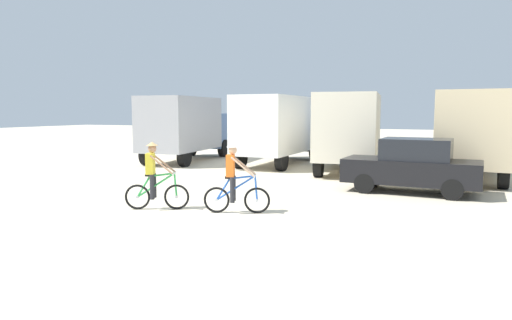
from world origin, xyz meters
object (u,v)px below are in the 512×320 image
object	(u,v)px
box_truck_grey_hauler	(186,126)
box_truck_white_box	(279,127)
sedan_parked	(412,166)
cyclist_orange_shirt	(154,178)
box_truck_cream_rv	(350,129)
box_truck_tan_camper	(472,131)
cyclist_cowboy_hat	(234,181)

from	to	relation	value
box_truck_grey_hauler	box_truck_white_box	bearing A→B (deg)	5.21
sedan_parked	cyclist_orange_shirt	distance (m)	8.16
box_truck_grey_hauler	box_truck_cream_rv	xyz separation A→B (m)	(8.78, -0.65, 0.00)
box_truck_white_box	cyclist_orange_shirt	distance (m)	11.17
box_truck_tan_camper	cyclist_orange_shirt	size ratio (longest dim) A/B	3.75
cyclist_orange_shirt	box_truck_white_box	bearing A→B (deg)	92.71
box_truck_grey_hauler	sedan_parked	world-z (taller)	box_truck_grey_hauler
box_truck_grey_hauler	box_truck_cream_rv	world-z (taller)	same
box_truck_cream_rv	box_truck_tan_camper	world-z (taller)	same
cyclist_orange_shirt	sedan_parked	bearing A→B (deg)	40.98
box_truck_grey_hauler	box_truck_tan_camper	distance (m)	13.62
box_truck_cream_rv	box_truck_tan_camper	xyz separation A→B (m)	(4.80, -0.37, 0.00)
box_truck_white_box	sedan_parked	size ratio (longest dim) A/B	1.58
box_truck_grey_hauler	box_truck_tan_camper	xyz separation A→B (m)	(13.58, -1.02, 0.00)
box_truck_tan_camper	cyclist_orange_shirt	distance (m)	12.58
box_truck_white_box	box_truck_cream_rv	distance (m)	3.91
box_truck_tan_camper	cyclist_orange_shirt	world-z (taller)	box_truck_tan_camper
box_truck_grey_hauler	sedan_parked	size ratio (longest dim) A/B	1.61
box_truck_white_box	cyclist_orange_shirt	xyz separation A→B (m)	(0.53, -11.11, -1.03)
cyclist_cowboy_hat	sedan_parked	bearing A→B (deg)	50.90
cyclist_orange_shirt	cyclist_cowboy_hat	world-z (taller)	same
sedan_parked	cyclist_orange_shirt	size ratio (longest dim) A/B	2.36
cyclist_orange_shirt	box_truck_cream_rv	bearing A→B (deg)	72.13
box_truck_grey_hauler	cyclist_cowboy_hat	bearing A→B (deg)	-52.94
box_truck_grey_hauler	box_truck_white_box	distance (m)	5.05
box_truck_grey_hauler	cyclist_orange_shirt	world-z (taller)	box_truck_grey_hauler
box_truck_cream_rv	sedan_parked	size ratio (longest dim) A/B	1.62
box_truck_white_box	box_truck_tan_camper	xyz separation A→B (m)	(8.55, -1.47, 0.00)
cyclist_orange_shirt	box_truck_tan_camper	bearing A→B (deg)	50.21
box_truck_grey_hauler	box_truck_white_box	xyz separation A→B (m)	(5.03, 0.46, 0.00)
box_truck_grey_hauler	sedan_parked	distance (m)	12.89
cyclist_orange_shirt	box_truck_grey_hauler	bearing A→B (deg)	117.54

